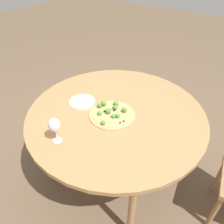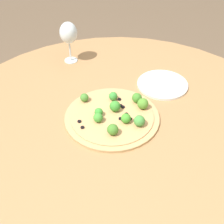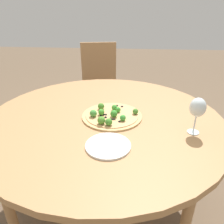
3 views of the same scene
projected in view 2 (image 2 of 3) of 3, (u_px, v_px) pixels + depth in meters
The scene contains 4 objects.
dining_table at pixel (120, 135), 1.17m from camera, with size 1.39×1.39×0.71m.
pizza at pixel (114, 115), 1.16m from camera, with size 0.35×0.35×0.06m.
wine_glass at pixel (68, 34), 1.39m from camera, with size 0.08×0.08×0.19m.
plate_near at pixel (162, 84), 1.32m from camera, with size 0.21×0.21×0.01m.
Camera 2 is at (0.59, 0.59, 1.48)m, focal length 50.00 mm.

